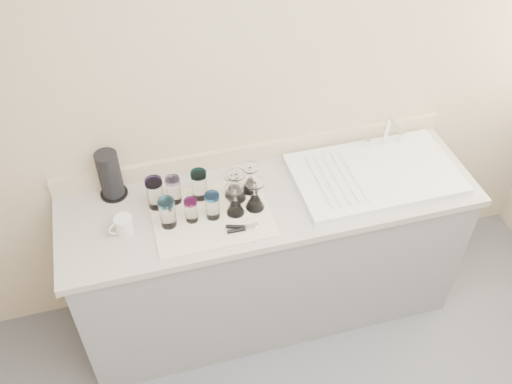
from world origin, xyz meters
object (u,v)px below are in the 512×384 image
object	(u,v)px
tumbler_purple	(199,185)
tumbler_blue	(191,210)
tumbler_cyan	(174,190)
tumbler_magenta	(167,213)
goblet_back_right	(250,182)
paper_towel_roll	(110,175)
sink_unit	(375,173)
goblet_front_left	(235,204)
can_opener	(242,228)
goblet_extra	(237,190)
white_mug	(124,225)
tumbler_teal	(155,193)
goblet_front_right	(255,199)
goblet_back_left	(232,189)
tumbler_lavender	(213,205)

from	to	relation	value
tumbler_purple	tumbler_blue	size ratio (longest dim) A/B	1.26
tumbler_cyan	tumbler_magenta	world-z (taller)	tumbler_magenta
goblet_back_right	paper_towel_roll	xyz separation A→B (m)	(-0.65, 0.16, 0.07)
tumbler_magenta	goblet_back_right	size ratio (longest dim) A/B	1.01
sink_unit	goblet_front_left	xyz separation A→B (m)	(-0.74, -0.07, 0.04)
sink_unit	can_opener	world-z (taller)	sink_unit
can_opener	tumbler_blue	bearing A→B (deg)	149.63
goblet_back_right	sink_unit	bearing A→B (deg)	-5.60
goblet_extra	goblet_back_right	bearing A→B (deg)	27.14
tumbler_purple	white_mug	world-z (taller)	tumbler_purple
tumbler_blue	tumbler_teal	bearing A→B (deg)	136.78
tumbler_teal	tumbler_cyan	size ratio (longest dim) A/B	1.15
sink_unit	tumbler_magenta	size ratio (longest dim) A/B	5.39
tumbler_blue	goblet_front_right	bearing A→B (deg)	0.38
tumbler_magenta	paper_towel_roll	size ratio (longest dim) A/B	0.60
tumbler_cyan	paper_towel_roll	xyz separation A→B (m)	(-0.28, 0.13, 0.04)
tumbler_cyan	can_opener	distance (m)	0.38
tumbler_purple	paper_towel_roll	world-z (taller)	paper_towel_roll
tumbler_cyan	white_mug	world-z (taller)	tumbler_cyan
goblet_front_left	goblet_extra	xyz separation A→B (m)	(0.03, 0.09, 0.00)
goblet_back_left	goblet_front_left	bearing A→B (deg)	-96.09
tumbler_teal	goblet_back_left	distance (m)	0.37
tumbler_blue	goblet_back_right	world-z (taller)	goblet_back_right
tumbler_cyan	goblet_extra	size ratio (longest dim) A/B	0.89
tumbler_teal	tumbler_blue	distance (m)	0.20
goblet_back_right	goblet_front_right	distance (m)	0.12
tumbler_purple	tumbler_blue	xyz separation A→B (m)	(-0.07, -0.14, -0.02)
sink_unit	goblet_back_right	bearing A→B (deg)	174.40
tumbler_lavender	goblet_front_right	xyz separation A→B (m)	(0.20, 0.01, -0.02)
goblet_front_left	tumbler_magenta	bearing A→B (deg)	179.07
tumbler_teal	tumbler_cyan	bearing A→B (deg)	6.65
tumbler_teal	tumbler_purple	world-z (taller)	tumbler_teal
tumbler_cyan	tumbler_purple	bearing A→B (deg)	-1.73
tumbler_blue	can_opener	world-z (taller)	tumbler_blue
tumbler_cyan	goblet_front_left	world-z (taller)	goblet_front_left
sink_unit	tumbler_teal	xyz separation A→B (m)	(-1.10, 0.08, 0.07)
tumbler_teal	tumbler_lavender	world-z (taller)	tumbler_teal
goblet_back_right	paper_towel_roll	bearing A→B (deg)	166.50
sink_unit	goblet_front_left	size ratio (longest dim) A/B	5.23
goblet_front_right	can_opener	bearing A→B (deg)	-127.19
tumbler_cyan	white_mug	distance (m)	0.29
goblet_back_right	tumbler_teal	bearing A→B (deg)	178.37
paper_towel_roll	tumbler_cyan	bearing A→B (deg)	-25.34
goblet_back_left	white_mug	xyz separation A→B (m)	(-0.53, -0.10, -0.01)
tumbler_lavender	goblet_back_left	world-z (taller)	tumbler_lavender
tumbler_lavender	goblet_front_left	size ratio (longest dim) A/B	0.88
tumbler_blue	can_opener	size ratio (longest dim) A/B	0.85
tumbler_magenta	tumbler_blue	world-z (taller)	tumbler_magenta
tumbler_lavender	goblet_front_right	size ratio (longest dim) A/B	0.85
tumbler_blue	goblet_extra	distance (m)	0.25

